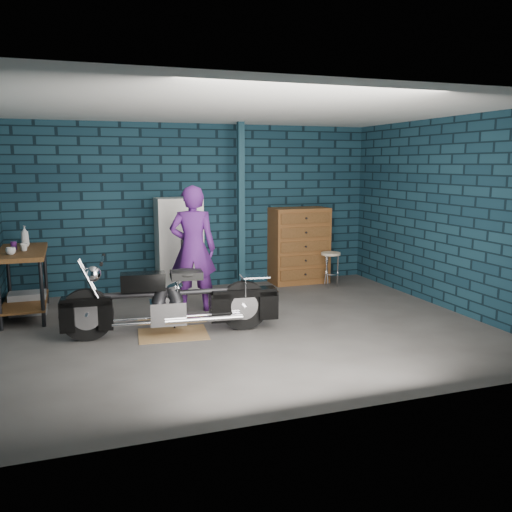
{
  "coord_description": "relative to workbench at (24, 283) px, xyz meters",
  "views": [
    {
      "loc": [
        -2.04,
        -6.3,
        2.06
      ],
      "look_at": [
        0.23,
        0.3,
        0.86
      ],
      "focal_mm": 38.0,
      "sensor_mm": 36.0,
      "label": 1
    }
  ],
  "objects": [
    {
      "name": "ground",
      "position": [
        2.68,
        -1.51,
        -0.46
      ],
      "size": [
        6.0,
        6.0,
        0.0
      ],
      "primitive_type": "plane",
      "color": "#514D4B",
      "rests_on": "ground"
    },
    {
      "name": "room_walls",
      "position": [
        2.68,
        -0.96,
        1.45
      ],
      "size": [
        6.02,
        5.01,
        2.71
      ],
      "color": "#0F2633",
      "rests_on": "ground"
    },
    {
      "name": "support_post",
      "position": [
        3.23,
        0.44,
        0.9
      ],
      "size": [
        0.1,
        0.1,
        2.7
      ],
      "primitive_type": "cube",
      "color": "#122E3A",
      "rests_on": "ground"
    },
    {
      "name": "workbench",
      "position": [
        0.0,
        0.0,
        0.0
      ],
      "size": [
        0.6,
        1.4,
        0.91
      ],
      "primitive_type": "cube",
      "color": "brown",
      "rests_on": "ground"
    },
    {
      "name": "drip_mat",
      "position": [
        1.75,
        -1.48,
        -0.45
      ],
      "size": [
        0.89,
        0.7,
        0.01
      ],
      "primitive_type": "cube",
      "rotation": [
        0.0,
        0.0,
        -0.1
      ],
      "color": "olive",
      "rests_on": "ground"
    },
    {
      "name": "motorcycle",
      "position": [
        1.75,
        -1.48,
        0.03
      ],
      "size": [
        2.27,
        0.82,
        0.98
      ],
      "primitive_type": null,
      "rotation": [
        0.0,
        0.0,
        -0.1
      ],
      "color": "black",
      "rests_on": "ground"
    },
    {
      "name": "person",
      "position": [
        2.24,
        -0.45,
        0.43
      ],
      "size": [
        0.74,
        0.58,
        1.76
      ],
      "primitive_type": "imported",
      "rotation": [
        0.0,
        0.0,
        2.86
      ],
      "color": "#531E72",
      "rests_on": "ground"
    },
    {
      "name": "storage_bin",
      "position": [
        0.02,
        0.1,
        -0.31
      ],
      "size": [
        0.48,
        0.34,
        0.3
      ],
      "primitive_type": "cube",
      "color": "gray",
      "rests_on": "ground"
    },
    {
      "name": "locker",
      "position": [
        2.27,
        0.72,
        0.31
      ],
      "size": [
        0.71,
        0.51,
        1.52
      ],
      "primitive_type": "cube",
      "color": "silver",
      "rests_on": "ground"
    },
    {
      "name": "tool_chest",
      "position": [
        4.37,
        0.72,
        0.2
      ],
      "size": [
        0.98,
        0.54,
        1.31
      ],
      "primitive_type": "cube",
      "color": "brown",
      "rests_on": "ground"
    },
    {
      "name": "shop_stool",
      "position": [
        4.72,
        0.2,
        -0.16
      ],
      "size": [
        0.43,
        0.43,
        0.59
      ],
      "primitive_type": null,
      "rotation": [
        0.0,
        0.0,
        -0.4
      ],
      "color": "#BDAB8F",
      "rests_on": "ground"
    },
    {
      "name": "cup_a",
      "position": [
        -0.1,
        -0.36,
        0.5
      ],
      "size": [
        0.15,
        0.15,
        0.09
      ],
      "primitive_type": "imported",
      "rotation": [
        0.0,
        0.0,
        -0.3
      ],
      "color": "#BDAB8F",
      "rests_on": "workbench"
    },
    {
      "name": "cup_b",
      "position": [
        0.04,
        -0.09,
        0.5
      ],
      "size": [
        0.13,
        0.13,
        0.1
      ],
      "primitive_type": "imported",
      "rotation": [
        0.0,
        0.0,
        0.28
      ],
      "color": "#BDAB8F",
      "rests_on": "workbench"
    },
    {
      "name": "mug_purple",
      "position": [
        -0.1,
        0.08,
        0.51
      ],
      "size": [
        0.09,
        0.09,
        0.11
      ],
      "primitive_type": "cylinder",
      "rotation": [
        0.0,
        0.0,
        0.14
      ],
      "color": "#4B1860",
      "rests_on": "workbench"
    },
    {
      "name": "bottle",
      "position": [
        0.02,
        0.36,
        0.6
      ],
      "size": [
        0.14,
        0.14,
        0.29
      ],
      "primitive_type": "imported",
      "rotation": [
        0.0,
        0.0,
        0.32
      ],
      "color": "gray",
      "rests_on": "workbench"
    }
  ]
}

